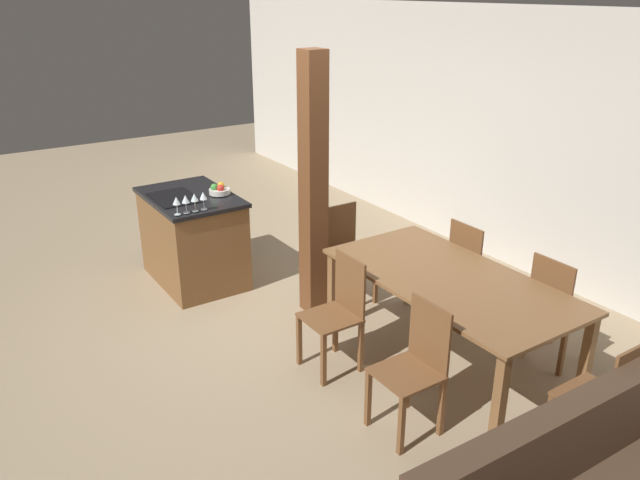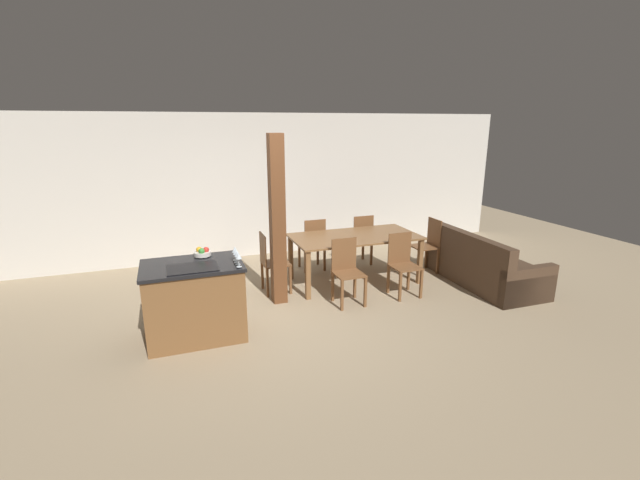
{
  "view_description": "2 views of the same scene",
  "coord_description": "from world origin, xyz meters",
  "px_view_note": "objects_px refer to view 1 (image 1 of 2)",
  "views": [
    {
      "loc": [
        4.52,
        -2.38,
        2.87
      ],
      "look_at": [
        0.6,
        0.2,
        0.95
      ],
      "focal_mm": 35.0,
      "sensor_mm": 36.0,
      "label": 1
    },
    {
      "loc": [
        -1.35,
        -5.17,
        2.53
      ],
      "look_at": [
        0.6,
        0.2,
        0.95
      ],
      "focal_mm": 24.0,
      "sensor_mm": 36.0,
      "label": 2
    }
  ],
  "objects_px": {
    "wine_glass_near": "(176,201)",
    "timber_post": "(313,189)",
    "fruit_bowl": "(219,190)",
    "dining_table": "(450,288)",
    "dining_chair_near_left": "(338,311)",
    "dining_chair_foot_end": "(606,400)",
    "wine_glass_end": "(203,196)",
    "dining_chair_far_right": "(557,308)",
    "dining_chair_head_end": "(346,252)",
    "wine_glass_middle": "(185,200)",
    "dining_chair_far_left": "(472,268)",
    "dining_chair_near_right": "(415,366)",
    "kitchen_island": "(193,238)",
    "wine_glass_far": "(194,198)"
  },
  "relations": [
    {
      "from": "dining_chair_near_right",
      "to": "dining_chair_foot_end",
      "type": "xyz_separation_m",
      "value": [
        0.93,
        0.74,
        0.0
      ]
    },
    {
      "from": "fruit_bowl",
      "to": "dining_chair_far_right",
      "type": "distance_m",
      "value": 3.32
    },
    {
      "from": "wine_glass_near",
      "to": "dining_chair_far_right",
      "type": "distance_m",
      "value": 3.37
    },
    {
      "from": "fruit_bowl",
      "to": "dining_chair_far_left",
      "type": "relative_size",
      "value": 0.23
    },
    {
      "from": "wine_glass_near",
      "to": "timber_post",
      "type": "bearing_deg",
      "value": 54.72
    },
    {
      "from": "dining_chair_near_left",
      "to": "wine_glass_far",
      "type": "bearing_deg",
      "value": -163.64
    },
    {
      "from": "wine_glass_far",
      "to": "dining_chair_near_left",
      "type": "xyz_separation_m",
      "value": [
        1.62,
        0.48,
        -0.58
      ]
    },
    {
      "from": "dining_chair_near_left",
      "to": "dining_chair_foot_end",
      "type": "relative_size",
      "value": 1.0
    },
    {
      "from": "fruit_bowl",
      "to": "dining_chair_far_left",
      "type": "height_order",
      "value": "fruit_bowl"
    },
    {
      "from": "dining_table",
      "to": "dining_chair_head_end",
      "type": "xyz_separation_m",
      "value": [
        -1.39,
        -0.0,
        -0.19
      ]
    },
    {
      "from": "wine_glass_end",
      "to": "dining_chair_near_left",
      "type": "relative_size",
      "value": 0.18
    },
    {
      "from": "wine_glass_near",
      "to": "dining_chair_near_right",
      "type": "xyz_separation_m",
      "value": [
        2.54,
        0.65,
        -0.58
      ]
    },
    {
      "from": "kitchen_island",
      "to": "dining_chair_foot_end",
      "type": "relative_size",
      "value": 1.24
    },
    {
      "from": "dining_chair_near_left",
      "to": "timber_post",
      "type": "xyz_separation_m",
      "value": [
        -0.91,
        0.36,
        0.7
      ]
    },
    {
      "from": "dining_chair_near_left",
      "to": "dining_chair_far_left",
      "type": "bearing_deg",
      "value": 90.0
    },
    {
      "from": "dining_chair_head_end",
      "to": "wine_glass_middle",
      "type": "bearing_deg",
      "value": 152.09
    },
    {
      "from": "dining_table",
      "to": "dining_chair_near_left",
      "type": "bearing_deg",
      "value": -121.48
    },
    {
      "from": "wine_glass_middle",
      "to": "dining_chair_far_left",
      "type": "height_order",
      "value": "wine_glass_middle"
    },
    {
      "from": "dining_chair_near_left",
      "to": "dining_chair_head_end",
      "type": "distance_m",
      "value": 1.19
    },
    {
      "from": "wine_glass_end",
      "to": "dining_chair_foot_end",
      "type": "height_order",
      "value": "wine_glass_end"
    },
    {
      "from": "kitchen_island",
      "to": "wine_glass_end",
      "type": "xyz_separation_m",
      "value": [
        0.5,
        -0.06,
        0.6
      ]
    },
    {
      "from": "dining_chair_far_left",
      "to": "dining_chair_near_right",
      "type": "bearing_deg",
      "value": 121.48
    },
    {
      "from": "fruit_bowl",
      "to": "dining_chair_far_left",
      "type": "bearing_deg",
      "value": 38.27
    },
    {
      "from": "wine_glass_end",
      "to": "dining_chair_head_end",
      "type": "height_order",
      "value": "wine_glass_end"
    },
    {
      "from": "dining_chair_near_right",
      "to": "dining_chair_far_left",
      "type": "xyz_separation_m",
      "value": [
        -0.91,
        1.49,
        0.0
      ]
    },
    {
      "from": "kitchen_island",
      "to": "fruit_bowl",
      "type": "distance_m",
      "value": 0.59
    },
    {
      "from": "wine_glass_middle",
      "to": "wine_glass_far",
      "type": "height_order",
      "value": "same"
    },
    {
      "from": "wine_glass_end",
      "to": "timber_post",
      "type": "distance_m",
      "value": 1.04
    },
    {
      "from": "wine_glass_end",
      "to": "dining_chair_foot_end",
      "type": "bearing_deg",
      "value": 18.12
    },
    {
      "from": "dining_table",
      "to": "dining_chair_far_left",
      "type": "xyz_separation_m",
      "value": [
        -0.46,
        0.74,
        -0.19
      ]
    },
    {
      "from": "wine_glass_near",
      "to": "dining_chair_head_end",
      "type": "distance_m",
      "value": 1.66
    },
    {
      "from": "fruit_bowl",
      "to": "dining_chair_head_end",
      "type": "xyz_separation_m",
      "value": [
        1.05,
        0.82,
        -0.49
      ]
    },
    {
      "from": "dining_chair_near_right",
      "to": "dining_chair_near_left",
      "type": "bearing_deg",
      "value": 180.0
    },
    {
      "from": "wine_glass_middle",
      "to": "dining_chair_foot_end",
      "type": "height_order",
      "value": "wine_glass_middle"
    },
    {
      "from": "wine_glass_near",
      "to": "wine_glass_end",
      "type": "height_order",
      "value": "same"
    },
    {
      "from": "wine_glass_middle",
      "to": "dining_chair_near_right",
      "type": "bearing_deg",
      "value": 12.52
    },
    {
      "from": "kitchen_island",
      "to": "dining_chair_far_left",
      "type": "bearing_deg",
      "value": 40.55
    },
    {
      "from": "kitchen_island",
      "to": "wine_glass_far",
      "type": "xyz_separation_m",
      "value": [
        0.5,
        -0.15,
        0.6
      ]
    },
    {
      "from": "wine_glass_near",
      "to": "timber_post",
      "type": "xyz_separation_m",
      "value": [
        0.71,
        1.01,
        0.13
      ]
    },
    {
      "from": "kitchen_island",
      "to": "dining_chair_near_right",
      "type": "distance_m",
      "value": 3.06
    },
    {
      "from": "wine_glass_near",
      "to": "wine_glass_middle",
      "type": "relative_size",
      "value": 1.0
    },
    {
      "from": "wine_glass_near",
      "to": "dining_chair_foot_end",
      "type": "relative_size",
      "value": 0.18
    },
    {
      "from": "dining_chair_near_right",
      "to": "wine_glass_middle",
      "type": "bearing_deg",
      "value": -167.48
    },
    {
      "from": "dining_chair_far_right",
      "to": "dining_chair_foot_end",
      "type": "bearing_deg",
      "value": 141.36
    },
    {
      "from": "wine_glass_near",
      "to": "dining_chair_far_left",
      "type": "bearing_deg",
      "value": 52.79
    },
    {
      "from": "dining_chair_far_right",
      "to": "timber_post",
      "type": "xyz_separation_m",
      "value": [
        -1.82,
        -1.13,
        0.7
      ]
    },
    {
      "from": "dining_chair_foot_end",
      "to": "dining_chair_near_left",
      "type": "bearing_deg",
      "value": -68.0
    },
    {
      "from": "dining_chair_head_end",
      "to": "dining_chair_near_left",
      "type": "bearing_deg",
      "value": -128.64
    },
    {
      "from": "dining_chair_head_end",
      "to": "dining_chair_far_left",
      "type": "bearing_deg",
      "value": -51.36
    },
    {
      "from": "timber_post",
      "to": "fruit_bowl",
      "type": "bearing_deg",
      "value": -158.02
    }
  ]
}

